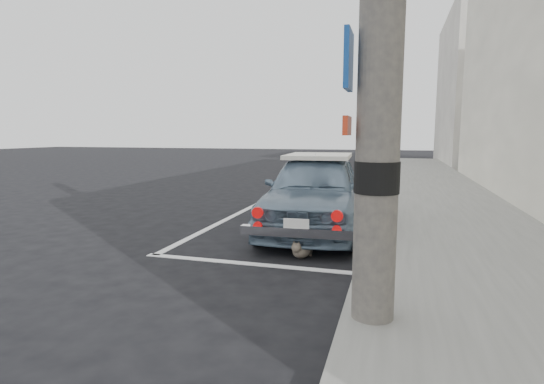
{
  "coord_description": "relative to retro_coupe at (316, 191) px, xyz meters",
  "views": [
    {
      "loc": [
        2.19,
        -5.41,
        1.64
      ],
      "look_at": [
        0.38,
        0.79,
        0.75
      ],
      "focal_mm": 28.0,
      "sensor_mm": 36.0,
      "label": 1
    }
  ],
  "objects": [
    {
      "name": "sidewalk",
      "position": [
        2.31,
        0.31,
        -0.59
      ],
      "size": [
        2.8,
        40.0,
        0.15
      ],
      "primitive_type": "cube",
      "color": "slate",
      "rests_on": "ground"
    },
    {
      "name": "pline_rear",
      "position": [
        -0.39,
        -2.19,
        -0.66
      ],
      "size": [
        3.0,
        0.12,
        0.01
      ],
      "primitive_type": "cube",
      "color": "silver",
      "rests_on": "ground"
    },
    {
      "name": "cat",
      "position": [
        0.14,
        -1.76,
        -0.55
      ],
      "size": [
        0.3,
        0.47,
        0.26
      ],
      "rotation": [
        0.0,
        0.0,
        -0.28
      ],
      "color": "#6D5E53",
      "rests_on": "ground"
    },
    {
      "name": "pline_side",
      "position": [
        -1.79,
        1.31,
        -0.66
      ],
      "size": [
        0.12,
        7.0,
        0.01
      ],
      "primitive_type": "cube",
      "color": "silver",
      "rests_on": "ground"
    },
    {
      "name": "ground",
      "position": [
        -0.89,
        -1.69,
        -0.67
      ],
      "size": [
        80.0,
        80.0,
        0.0
      ],
      "primitive_type": "plane",
      "color": "black",
      "rests_on": "ground"
    },
    {
      "name": "pline_front",
      "position": [
        -0.39,
        4.81,
        -0.66
      ],
      "size": [
        3.0,
        0.12,
        0.01
      ],
      "primitive_type": "cube",
      "color": "silver",
      "rests_on": "ground"
    },
    {
      "name": "building_far",
      "position": [
        5.46,
        18.31,
        3.33
      ],
      "size": [
        3.5,
        10.0,
        8.0
      ],
      "primitive_type": "cube",
      "color": "#ADA69D",
      "rests_on": "ground"
    },
    {
      "name": "retro_coupe",
      "position": [
        0.0,
        0.0,
        0.0
      ],
      "size": [
        1.77,
        3.96,
        1.32
      ],
      "rotation": [
        0.0,
        0.0,
        0.06
      ],
      "color": "slate",
      "rests_on": "ground"
    }
  ]
}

